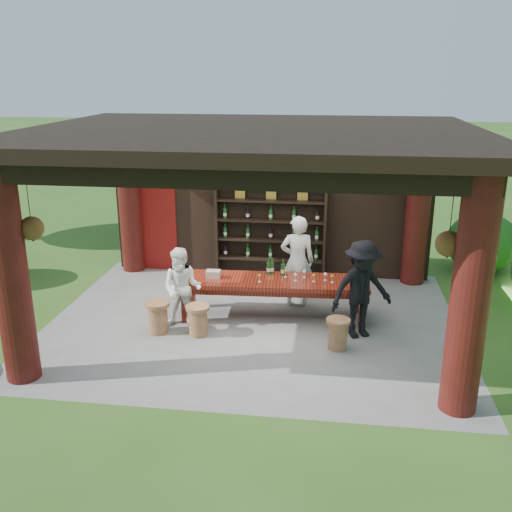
# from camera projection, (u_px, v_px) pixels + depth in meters

# --- Properties ---
(ground) EXTENTS (90.00, 90.00, 0.00)m
(ground) POSITION_uv_depth(u_px,v_px,m) (253.00, 322.00, 10.47)
(ground) COLOR #2D5119
(ground) RESTS_ON ground
(pavilion) EXTENTS (7.50, 6.00, 3.60)m
(pavilion) POSITION_uv_depth(u_px,v_px,m) (255.00, 204.00, 10.21)
(pavilion) COLOR slate
(pavilion) RESTS_ON ground
(wine_shelf) EXTENTS (2.42, 0.37, 2.13)m
(wine_shelf) POSITION_uv_depth(u_px,v_px,m) (271.00, 231.00, 12.44)
(wine_shelf) COLOR black
(wine_shelf) RESTS_ON ground
(tasting_table) EXTENTS (3.48, 1.06, 0.75)m
(tasting_table) POSITION_uv_depth(u_px,v_px,m) (274.00, 285.00, 10.49)
(tasting_table) COLOR #52170B
(tasting_table) RESTS_ON ground
(stool_near_left) EXTENTS (0.41, 0.41, 0.55)m
(stool_near_left) POSITION_uv_depth(u_px,v_px,m) (198.00, 320.00, 9.88)
(stool_near_left) COLOR brown
(stool_near_left) RESTS_ON ground
(stool_near_right) EXTENTS (0.40, 0.40, 0.52)m
(stool_near_right) POSITION_uv_depth(u_px,v_px,m) (338.00, 333.00, 9.40)
(stool_near_right) COLOR brown
(stool_near_right) RESTS_ON ground
(stool_far_left) EXTENTS (0.43, 0.43, 0.57)m
(stool_far_left) POSITION_uv_depth(u_px,v_px,m) (158.00, 316.00, 9.97)
(stool_far_left) COLOR brown
(stool_far_left) RESTS_ON ground
(host) EXTENTS (0.70, 0.51, 1.80)m
(host) POSITION_uv_depth(u_px,v_px,m) (297.00, 261.00, 10.99)
(host) COLOR silver
(host) RESTS_ON ground
(guest_woman) EXTENTS (0.72, 0.56, 1.48)m
(guest_woman) POSITION_uv_depth(u_px,v_px,m) (182.00, 288.00, 10.05)
(guest_woman) COLOR white
(guest_woman) RESTS_ON ground
(guest_man) EXTENTS (1.28, 1.06, 1.73)m
(guest_man) POSITION_uv_depth(u_px,v_px,m) (362.00, 290.00, 9.66)
(guest_man) COLOR black
(guest_man) RESTS_ON ground
(table_bottles) EXTENTS (0.35, 0.14, 0.31)m
(table_bottles) POSITION_uv_depth(u_px,v_px,m) (274.00, 266.00, 10.69)
(table_bottles) COLOR #194C1E
(table_bottles) RESTS_ON tasting_table
(table_glasses) EXTENTS (1.38, 0.40, 0.15)m
(table_glasses) POSITION_uv_depth(u_px,v_px,m) (302.00, 276.00, 10.39)
(table_glasses) COLOR silver
(table_glasses) RESTS_ON tasting_table
(napkin_basket) EXTENTS (0.27, 0.19, 0.14)m
(napkin_basket) POSITION_uv_depth(u_px,v_px,m) (213.00, 274.00, 10.52)
(napkin_basket) COLOR #BF6672
(napkin_basket) RESTS_ON tasting_table
(shrubs) EXTENTS (20.22, 7.96, 1.36)m
(shrubs) POSITION_uv_depth(u_px,v_px,m) (282.00, 279.00, 11.02)
(shrubs) COLOR #194C14
(shrubs) RESTS_ON ground
(trees) EXTENTS (20.90, 9.49, 4.80)m
(trees) POSITION_uv_depth(u_px,v_px,m) (427.00, 129.00, 10.52)
(trees) COLOR #3F2819
(trees) RESTS_ON ground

